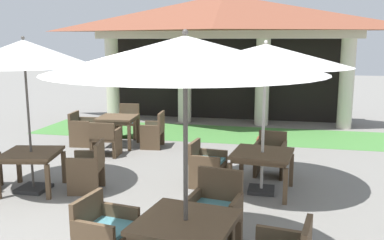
{
  "coord_description": "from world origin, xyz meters",
  "views": [
    {
      "loc": [
        1.87,
        -3.99,
        2.6
      ],
      "look_at": [
        0.25,
        3.5,
        1.16
      ],
      "focal_mm": 39.67,
      "sensor_mm": 36.0,
      "label": 1
    }
  ],
  "objects_px": {
    "patio_umbrella_mid_left": "(24,54)",
    "patio_umbrella_mid_right": "(185,56)",
    "patio_chair_far_back_south": "(105,139)",
    "patio_table_mid_right": "(186,228)",
    "patio_chair_far_back_east": "(154,131)",
    "patio_table_far_back": "(117,121)",
    "patio_chair_mid_right_west": "(104,233)",
    "patio_chair_mid_right_north": "(215,210)",
    "patio_chair_near_foreground_west": "(206,165)",
    "patio_chair_far_back_west": "(82,129)",
    "patio_chair_far_back_north": "(128,123)",
    "terracotta_urn": "(261,142)",
    "patio_umbrella_near_foreground": "(265,56)",
    "patio_chair_near_foreground_north": "(271,155)",
    "patio_table_mid_left": "(31,157)",
    "patio_chair_mid_left_east": "(88,168)",
    "patio_table_near_foreground": "(262,157)"
  },
  "relations": [
    {
      "from": "patio_chair_mid_right_north",
      "to": "patio_umbrella_near_foreground",
      "type": "bearing_deg",
      "value": -94.95
    },
    {
      "from": "patio_chair_mid_right_west",
      "to": "patio_chair_far_back_south",
      "type": "height_order",
      "value": "patio_chair_mid_right_west"
    },
    {
      "from": "patio_table_mid_left",
      "to": "patio_umbrella_mid_left",
      "type": "height_order",
      "value": "patio_umbrella_mid_left"
    },
    {
      "from": "patio_table_far_back",
      "to": "terracotta_urn",
      "type": "bearing_deg",
      "value": 6.59
    },
    {
      "from": "patio_chair_far_back_east",
      "to": "patio_umbrella_mid_right",
      "type": "bearing_deg",
      "value": -164.3
    },
    {
      "from": "patio_chair_mid_right_west",
      "to": "terracotta_urn",
      "type": "distance_m",
      "value": 6.0
    },
    {
      "from": "patio_chair_mid_left_east",
      "to": "patio_chair_mid_right_north",
      "type": "distance_m",
      "value": 2.84
    },
    {
      "from": "patio_table_mid_left",
      "to": "patio_chair_mid_left_east",
      "type": "bearing_deg",
      "value": 11.05
    },
    {
      "from": "patio_umbrella_mid_right",
      "to": "patio_chair_far_back_east",
      "type": "bearing_deg",
      "value": 110.51
    },
    {
      "from": "patio_table_mid_left",
      "to": "patio_umbrella_mid_right",
      "type": "relative_size",
      "value": 0.38
    },
    {
      "from": "patio_table_near_foreground",
      "to": "patio_chair_mid_left_east",
      "type": "relative_size",
      "value": 1.24
    },
    {
      "from": "patio_chair_near_foreground_north",
      "to": "patio_chair_mid_right_north",
      "type": "xyz_separation_m",
      "value": [
        -0.61,
        -2.99,
        0.02
      ]
    },
    {
      "from": "patio_table_near_foreground",
      "to": "patio_chair_far_back_south",
      "type": "xyz_separation_m",
      "value": [
        -3.61,
        1.63,
        -0.23
      ]
    },
    {
      "from": "patio_table_mid_left",
      "to": "patio_table_near_foreground",
      "type": "bearing_deg",
      "value": 11.18
    },
    {
      "from": "patio_umbrella_mid_left",
      "to": "patio_umbrella_mid_right",
      "type": "xyz_separation_m",
      "value": [
        3.27,
        -2.24,
        0.08
      ]
    },
    {
      "from": "patio_table_near_foreground",
      "to": "patio_chair_near_foreground_west",
      "type": "bearing_deg",
      "value": 173.38
    },
    {
      "from": "patio_chair_mid_right_west",
      "to": "terracotta_urn",
      "type": "height_order",
      "value": "patio_chair_mid_right_west"
    },
    {
      "from": "patio_chair_far_back_west",
      "to": "patio_umbrella_mid_left",
      "type": "bearing_deg",
      "value": 6.91
    },
    {
      "from": "patio_umbrella_mid_left",
      "to": "patio_chair_mid_right_north",
      "type": "height_order",
      "value": "patio_umbrella_mid_left"
    },
    {
      "from": "patio_chair_near_foreground_west",
      "to": "patio_chair_far_back_south",
      "type": "distance_m",
      "value": 3.02
    },
    {
      "from": "patio_chair_near_foreground_north",
      "to": "terracotta_urn",
      "type": "height_order",
      "value": "patio_chair_near_foreground_north"
    },
    {
      "from": "patio_chair_near_foreground_west",
      "to": "terracotta_urn",
      "type": "relative_size",
      "value": 1.82
    },
    {
      "from": "patio_table_mid_right",
      "to": "patio_chair_far_back_east",
      "type": "height_order",
      "value": "patio_chair_far_back_east"
    },
    {
      "from": "patio_umbrella_near_foreground",
      "to": "patio_table_mid_left",
      "type": "relative_size",
      "value": 2.64
    },
    {
      "from": "patio_chair_mid_right_north",
      "to": "terracotta_urn",
      "type": "height_order",
      "value": "patio_chair_mid_right_north"
    },
    {
      "from": "patio_chair_near_foreground_north",
      "to": "terracotta_urn",
      "type": "xyz_separation_m",
      "value": [
        -0.28,
        1.95,
        -0.21
      ]
    },
    {
      "from": "patio_chair_far_back_south",
      "to": "patio_table_mid_right",
      "type": "bearing_deg",
      "value": -62.34
    },
    {
      "from": "patio_chair_far_back_south",
      "to": "patio_chair_far_back_west",
      "type": "bearing_deg",
      "value": 135.01
    },
    {
      "from": "patio_umbrella_mid_left",
      "to": "patio_chair_far_back_north",
      "type": "xyz_separation_m",
      "value": [
        0.17,
        4.24,
        -1.96
      ]
    },
    {
      "from": "patio_chair_near_foreground_north",
      "to": "patio_table_mid_left",
      "type": "distance_m",
      "value": 4.42
    },
    {
      "from": "patio_table_far_back",
      "to": "patio_chair_far_back_east",
      "type": "height_order",
      "value": "patio_chair_far_back_east"
    },
    {
      "from": "patio_table_near_foreground",
      "to": "patio_chair_mid_right_north",
      "type": "distance_m",
      "value": 2.07
    },
    {
      "from": "patio_table_near_foreground",
      "to": "patio_table_far_back",
      "type": "relative_size",
      "value": 1.13
    },
    {
      "from": "patio_table_near_foreground",
      "to": "terracotta_urn",
      "type": "height_order",
      "value": "patio_table_near_foreground"
    },
    {
      "from": "patio_umbrella_mid_right",
      "to": "patio_chair_far_back_south",
      "type": "bearing_deg",
      "value": 122.47
    },
    {
      "from": "patio_chair_mid_right_west",
      "to": "patio_chair_far_back_north",
      "type": "distance_m",
      "value": 6.66
    },
    {
      "from": "patio_umbrella_near_foreground",
      "to": "patio_chair_mid_right_north",
      "type": "relative_size",
      "value": 3.0
    },
    {
      "from": "patio_umbrella_mid_left",
      "to": "patio_chair_far_back_south",
      "type": "xyz_separation_m",
      "value": [
        0.32,
        2.4,
        -1.98
      ]
    },
    {
      "from": "patio_chair_near_foreground_west",
      "to": "patio_table_mid_right",
      "type": "xyz_separation_m",
      "value": [
        0.34,
        -3.13,
        0.24
      ]
    },
    {
      "from": "patio_chair_near_foreground_north",
      "to": "patio_table_far_back",
      "type": "bearing_deg",
      "value": -15.53
    },
    {
      "from": "patio_chair_mid_right_west",
      "to": "patio_chair_mid_right_north",
      "type": "relative_size",
      "value": 0.88
    },
    {
      "from": "patio_chair_far_back_east",
      "to": "patio_umbrella_mid_left",
      "type": "bearing_deg",
      "value": 156.23
    },
    {
      "from": "patio_table_near_foreground",
      "to": "patio_umbrella_mid_left",
      "type": "bearing_deg",
      "value": -168.82
    },
    {
      "from": "patio_chair_far_back_north",
      "to": "terracotta_urn",
      "type": "xyz_separation_m",
      "value": [
        3.6,
        -0.51,
        -0.23
      ]
    },
    {
      "from": "patio_umbrella_mid_left",
      "to": "patio_chair_mid_right_west",
      "type": "xyz_separation_m",
      "value": [
        2.26,
        -2.08,
        -1.98
      ]
    },
    {
      "from": "patio_chair_near_foreground_west",
      "to": "patio_chair_far_back_west",
      "type": "xyz_separation_m",
      "value": [
        -3.61,
        2.35,
        0.01
      ]
    },
    {
      "from": "patio_umbrella_mid_left",
      "to": "patio_umbrella_mid_right",
      "type": "bearing_deg",
      "value": -34.36
    },
    {
      "from": "patio_chair_near_foreground_north",
      "to": "patio_chair_mid_right_north",
      "type": "bearing_deg",
      "value": 85.13
    },
    {
      "from": "patio_chair_far_back_south",
      "to": "patio_chair_far_back_north",
      "type": "bearing_deg",
      "value": 90.0
    },
    {
      "from": "patio_chair_near_foreground_north",
      "to": "patio_chair_far_back_south",
      "type": "distance_m",
      "value": 3.78
    }
  ]
}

